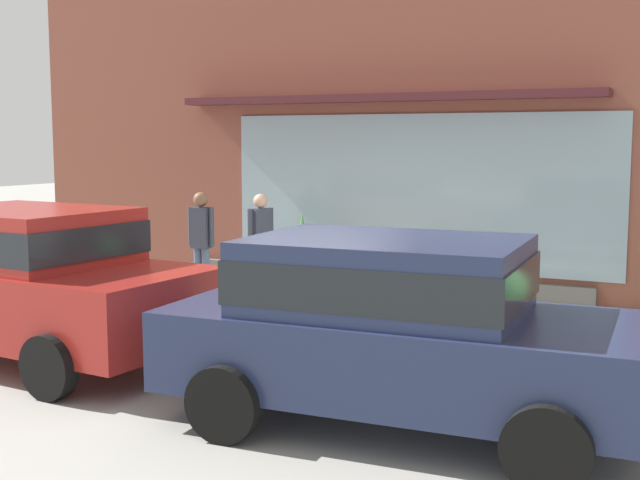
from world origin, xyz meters
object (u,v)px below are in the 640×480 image
potted_plant_near_hydrant (448,273)px  potted_plant_low_front (355,287)px  pedestrian_with_handbag (262,238)px  pedestrian_passerby (201,238)px  fire_hydrant (259,277)px  parked_car_red (31,276)px  potted_plant_window_right (302,254)px  parked_car_navy (399,322)px

potted_plant_near_hydrant → potted_plant_low_front: potted_plant_near_hydrant is taller
pedestrian_with_handbag → pedestrian_passerby: (-0.70, -0.66, 0.03)m
pedestrian_with_handbag → potted_plant_low_front: pedestrian_with_handbag is taller
fire_hydrant → pedestrian_with_handbag: pedestrian_with_handbag is taller
parked_car_red → potted_plant_near_hydrant: bearing=60.8°
fire_hydrant → parked_car_red: bearing=-103.0°
potted_plant_window_right → potted_plant_low_front: potted_plant_window_right is taller
fire_hydrant → potted_plant_window_right: (-0.04, 1.48, 0.17)m
parked_car_navy → parked_car_red: bearing=173.2°
pedestrian_passerby → potted_plant_near_hydrant: size_ratio=1.62×
parked_car_red → parked_car_navy: 4.57m
fire_hydrant → parked_car_navy: parked_car_navy is taller
pedestrian_with_handbag → potted_plant_near_hydrant: bearing=-52.5°
pedestrian_passerby → fire_hydrant: bearing=176.9°
fire_hydrant → potted_plant_near_hydrant: bearing=28.9°
pedestrian_passerby → parked_car_navy: (4.77, -4.01, -0.06)m
pedestrian_with_handbag → parked_car_red: bearing=-162.3°
pedestrian_with_handbag → potted_plant_low_front: (1.42, 0.42, -0.74)m
parked_car_red → parked_car_navy: parked_car_red is taller
potted_plant_low_front → pedestrian_with_handbag: bearing=-163.5°
parked_car_navy → pedestrian_passerby: bearing=136.9°
parked_car_red → potted_plant_window_right: size_ratio=3.20×
pedestrian_passerby → potted_plant_near_hydrant: pedestrian_passerby is taller
parked_car_red → parked_car_navy: bearing=0.6°
parked_car_navy → potted_plant_window_right: size_ratio=3.30×
parked_car_navy → potted_plant_window_right: parked_car_navy is taller
parked_car_navy → potted_plant_low_front: bearing=114.4°
potted_plant_near_hydrant → potted_plant_window_right: bearing=177.5°
parked_car_navy → potted_plant_low_front: (-2.65, 5.09, -0.71)m
fire_hydrant → pedestrian_passerby: pedestrian_passerby is taller
parked_car_red → potted_plant_window_right: parked_car_red is taller
fire_hydrant → potted_plant_low_front: 1.56m
fire_hydrant → parked_car_red: parked_car_red is taller
parked_car_navy → pedestrian_with_handbag: bearing=128.0°
pedestrian_with_handbag → parked_car_navy: (4.07, -4.67, -0.02)m
parked_car_red → potted_plant_window_right: 5.23m
pedestrian_with_handbag → potted_plant_window_right: size_ratio=1.27×
potted_plant_near_hydrant → fire_hydrant: bearing=-151.1°
parked_car_navy → potted_plant_window_right: bearing=121.5°
potted_plant_window_right → fire_hydrant: bearing=-88.4°
pedestrian_passerby → potted_plant_near_hydrant: 3.82m
fire_hydrant → potted_plant_near_hydrant: potted_plant_near_hydrant is taller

